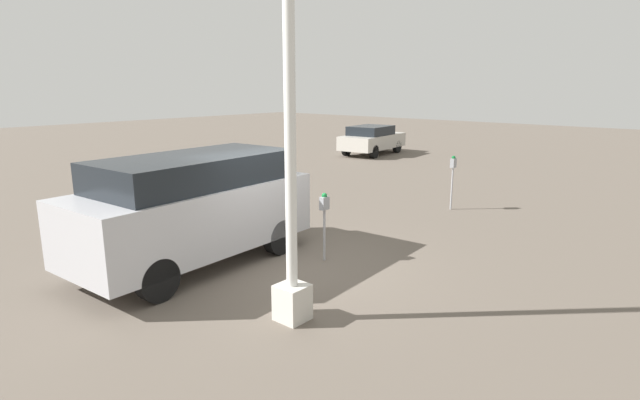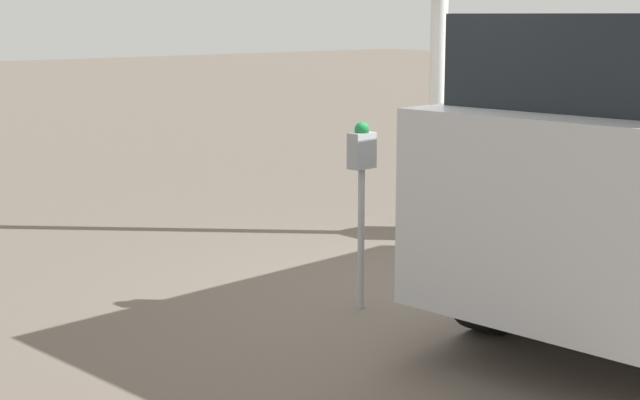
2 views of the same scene
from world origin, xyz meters
The scene contains 3 objects.
ground_plane centered at (0.00, 0.00, 0.00)m, with size 80.00×80.00×0.00m, color #60564C.
parking_meter_near centered at (-0.75, 0.46, 1.02)m, with size 0.20×0.12×1.39m.
lamp_post centered at (1.55, 1.77, 1.73)m, with size 0.44×0.44×5.31m.
Camera 2 is at (-5.65, -4.54, 2.14)m, focal length 55.00 mm.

